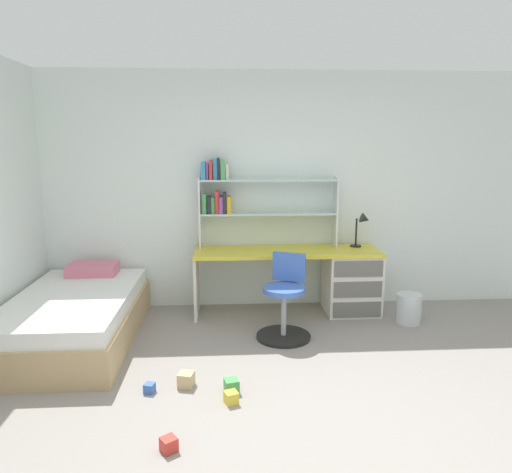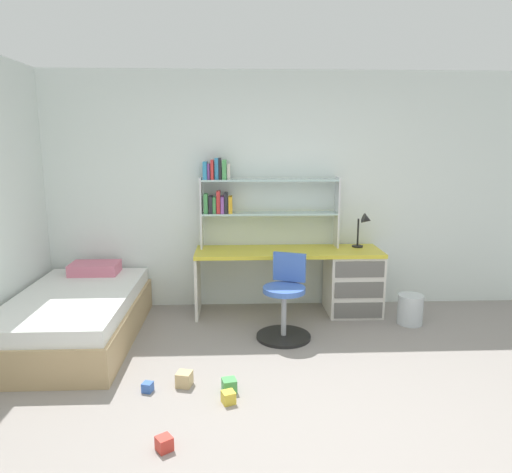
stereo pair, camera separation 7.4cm
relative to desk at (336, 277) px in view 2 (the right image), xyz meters
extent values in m
cube|color=gray|center=(-0.67, -2.21, -0.40)|extent=(5.99, 6.03, 0.02)
cube|color=silver|center=(-0.67, 0.33, 0.91)|extent=(5.99, 0.06, 2.60)
cube|color=gold|center=(-0.52, 0.00, 0.29)|extent=(1.99, 0.56, 0.04)
cube|color=silver|center=(0.19, 0.00, -0.06)|extent=(0.57, 0.53, 0.67)
cube|color=silver|center=(-1.51, 0.00, -0.06)|extent=(0.03, 0.51, 0.67)
cube|color=#64625E|center=(0.19, -0.27, -0.28)|extent=(0.51, 0.01, 0.17)
cube|color=#64625E|center=(0.19, -0.27, -0.06)|extent=(0.51, 0.01, 0.17)
cube|color=#64625E|center=(0.19, -0.27, 0.16)|extent=(0.51, 0.01, 0.17)
cube|color=silver|center=(-1.46, 0.16, 0.70)|extent=(0.02, 0.22, 0.77)
cube|color=silver|center=(0.02, 0.16, 0.70)|extent=(0.02, 0.22, 0.77)
cube|color=silver|center=(-0.72, 0.16, 0.69)|extent=(1.46, 0.22, 0.02)
cube|color=silver|center=(-0.72, 0.16, 1.05)|extent=(1.46, 0.22, 0.02)
cube|color=#4CA559|center=(-1.41, 0.16, 0.80)|extent=(0.04, 0.12, 0.21)
cube|color=#26262D|center=(-1.36, 0.16, 0.79)|extent=(0.04, 0.15, 0.19)
cube|color=#4CA559|center=(-1.32, 0.16, 0.78)|extent=(0.04, 0.13, 0.17)
cube|color=red|center=(-1.27, 0.16, 0.82)|extent=(0.04, 0.17, 0.24)
cube|color=purple|center=(-1.23, 0.16, 0.79)|extent=(0.04, 0.20, 0.18)
cube|color=#26262D|center=(-1.19, 0.16, 0.81)|extent=(0.04, 0.19, 0.22)
cube|color=gold|center=(-1.14, 0.16, 0.79)|extent=(0.04, 0.17, 0.18)
cube|color=#338CBF|center=(-1.41, 0.16, 1.15)|extent=(0.04, 0.20, 0.19)
cube|color=purple|center=(-1.37, 0.16, 1.14)|extent=(0.03, 0.14, 0.17)
cube|color=red|center=(-1.33, 0.16, 1.16)|extent=(0.03, 0.18, 0.21)
cube|color=#338CBF|center=(-1.29, 0.16, 1.17)|extent=(0.04, 0.12, 0.22)
cube|color=#26262D|center=(-1.25, 0.16, 1.17)|extent=(0.03, 0.13, 0.23)
cube|color=#4CA559|center=(-1.20, 0.16, 1.16)|extent=(0.04, 0.15, 0.21)
cube|color=beige|center=(-1.16, 0.16, 1.14)|extent=(0.03, 0.15, 0.16)
cylinder|color=black|center=(0.25, 0.12, 0.32)|extent=(0.12, 0.12, 0.02)
cylinder|color=black|center=(0.25, 0.12, 0.48)|extent=(0.02, 0.02, 0.30)
cone|color=black|center=(0.33, 0.07, 0.63)|extent=(0.12, 0.11, 0.13)
cylinder|color=black|center=(-0.64, -0.69, -0.38)|extent=(0.52, 0.52, 0.03)
cylinder|color=#A5A8AD|center=(-0.64, -0.69, -0.17)|extent=(0.05, 0.05, 0.46)
cylinder|color=#3F66BF|center=(-0.64, -0.69, 0.09)|extent=(0.40, 0.40, 0.05)
cube|color=#3F66BF|center=(-0.57, -0.52, 0.26)|extent=(0.31, 0.16, 0.28)
cube|color=tan|center=(-2.60, -0.66, -0.23)|extent=(1.09, 1.88, 0.32)
cube|color=white|center=(-2.60, -0.66, 0.00)|extent=(1.03, 1.82, 0.14)
cube|color=#D8728C|center=(-2.60, 0.03, 0.13)|extent=(0.50, 0.32, 0.12)
cylinder|color=silver|center=(0.70, -0.38, -0.24)|extent=(0.26, 0.26, 0.31)
cube|color=tan|center=(-1.49, -1.56, -0.34)|extent=(0.13, 0.13, 0.11)
cube|color=red|center=(-1.53, -2.34, -0.35)|extent=(0.12, 0.12, 0.09)
cube|color=#3860B7|center=(-1.76, -1.64, -0.36)|extent=(0.09, 0.09, 0.07)
cube|color=#479E51|center=(-1.15, -1.67, -0.34)|extent=(0.12, 0.12, 0.10)
cube|color=gold|center=(-1.15, -1.83, -0.35)|extent=(0.11, 0.11, 0.09)
camera|label=1|loc=(-1.16, -4.92, 1.44)|focal=33.12mm
camera|label=2|loc=(-1.08, -4.92, 1.44)|focal=33.12mm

